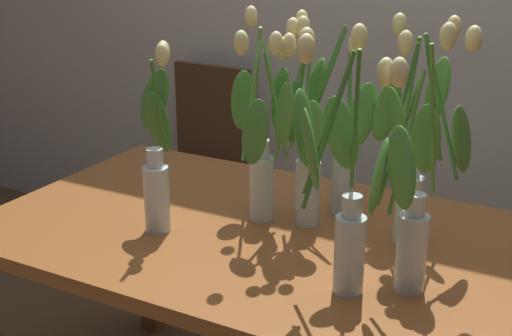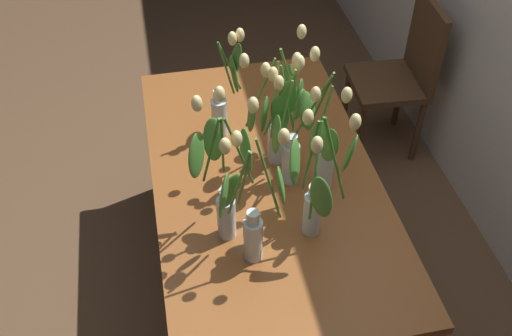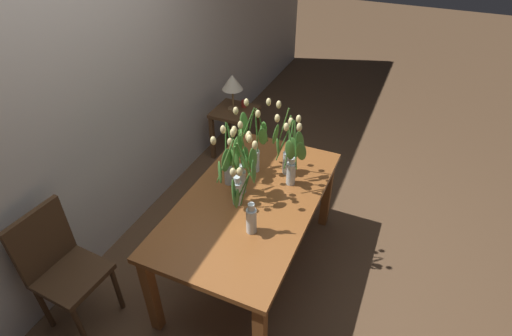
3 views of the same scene
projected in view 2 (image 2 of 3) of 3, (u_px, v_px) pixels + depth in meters
name	position (u px, v px, depth m)	size (l,w,h in m)	color
ground_plane	(263.00, 282.00, 2.88)	(18.00, 18.00, 0.00)	brown
dining_table	(265.00, 191.00, 2.43)	(1.60, 0.90, 0.74)	brown
tulip_vase_0	(224.00, 185.00, 2.02)	(0.17, 0.25, 0.58)	silver
tulip_vase_1	(278.00, 118.00, 2.28)	(0.26, 0.27, 0.57)	silver
tulip_vase_2	(224.00, 99.00, 2.45)	(0.15, 0.15, 0.49)	silver
tulip_vase_3	(319.00, 185.00, 1.99)	(0.29, 0.24, 0.57)	silver
tulip_vase_4	(319.00, 143.00, 2.19)	(0.25, 0.17, 0.57)	silver
tulip_vase_5	(285.00, 139.00, 2.21)	(0.18, 0.17, 0.55)	silver
tulip_vase_6	(250.00, 215.00, 1.94)	(0.14, 0.25, 0.58)	silver
dining_chair	(402.00, 71.00, 3.28)	(0.42, 0.42, 0.93)	#4C331E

